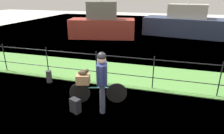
{
  "coord_description": "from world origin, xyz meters",
  "views": [
    {
      "loc": [
        1.38,
        -4.09,
        3.04
      ],
      "look_at": [
        -0.23,
        1.45,
        0.9
      ],
      "focal_mm": 31.85,
      "sensor_mm": 36.0,
      "label": 1
    }
  ],
  "objects_px": {
    "wooden_crate": "(83,79)",
    "bicycle_main": "(97,92)",
    "terrier_dog": "(84,72)",
    "moored_boat_near": "(102,25)",
    "mooring_bollard": "(49,76)",
    "cyclist_person": "(102,77)",
    "moored_boat_mid": "(186,24)",
    "backpack_on_paving": "(75,106)"
  },
  "relations": [
    {
      "from": "wooden_crate",
      "to": "mooring_bollard",
      "type": "xyz_separation_m",
      "value": [
        -1.8,
        0.97,
        -0.53
      ]
    },
    {
      "from": "mooring_bollard",
      "to": "bicycle_main",
      "type": "bearing_deg",
      "value": -21.61
    },
    {
      "from": "bicycle_main",
      "to": "moored_boat_mid",
      "type": "distance_m",
      "value": 11.6
    },
    {
      "from": "moored_boat_near",
      "to": "terrier_dog",
      "type": "bearing_deg",
      "value": -74.42
    },
    {
      "from": "bicycle_main",
      "to": "cyclist_person",
      "type": "relative_size",
      "value": 0.98
    },
    {
      "from": "wooden_crate",
      "to": "moored_boat_mid",
      "type": "relative_size",
      "value": 0.06
    },
    {
      "from": "wooden_crate",
      "to": "moored_boat_mid",
      "type": "xyz_separation_m",
      "value": [
        3.39,
        11.3,
        0.13
      ]
    },
    {
      "from": "terrier_dog",
      "to": "moored_boat_mid",
      "type": "bearing_deg",
      "value": 73.39
    },
    {
      "from": "wooden_crate",
      "to": "backpack_on_paving",
      "type": "relative_size",
      "value": 0.96
    },
    {
      "from": "wooden_crate",
      "to": "moored_boat_near",
      "type": "relative_size",
      "value": 0.08
    },
    {
      "from": "wooden_crate",
      "to": "bicycle_main",
      "type": "bearing_deg",
      "value": 15.79
    },
    {
      "from": "terrier_dog",
      "to": "cyclist_person",
      "type": "relative_size",
      "value": 0.19
    },
    {
      "from": "terrier_dog",
      "to": "moored_boat_mid",
      "type": "xyz_separation_m",
      "value": [
        3.37,
        11.29,
        -0.08
      ]
    },
    {
      "from": "wooden_crate",
      "to": "moored_boat_mid",
      "type": "distance_m",
      "value": 11.8
    },
    {
      "from": "cyclist_person",
      "to": "moored_boat_mid",
      "type": "xyz_separation_m",
      "value": [
        2.72,
        11.58,
        -0.12
      ]
    },
    {
      "from": "cyclist_person",
      "to": "moored_boat_near",
      "type": "height_order",
      "value": "moored_boat_near"
    },
    {
      "from": "mooring_bollard",
      "to": "terrier_dog",
      "type": "bearing_deg",
      "value": -27.92
    },
    {
      "from": "wooden_crate",
      "to": "backpack_on_paving",
      "type": "xyz_separation_m",
      "value": [
        -0.02,
        -0.55,
        -0.55
      ]
    },
    {
      "from": "mooring_bollard",
      "to": "wooden_crate",
      "type": "bearing_deg",
      "value": -28.4
    },
    {
      "from": "mooring_bollard",
      "to": "moored_boat_mid",
      "type": "relative_size",
      "value": 0.07
    },
    {
      "from": "bicycle_main",
      "to": "cyclist_person",
      "type": "distance_m",
      "value": 0.83
    },
    {
      "from": "bicycle_main",
      "to": "backpack_on_paving",
      "type": "height_order",
      "value": "bicycle_main"
    },
    {
      "from": "terrier_dog",
      "to": "moored_boat_near",
      "type": "bearing_deg",
      "value": 105.58
    },
    {
      "from": "moored_boat_near",
      "to": "bicycle_main",
      "type": "bearing_deg",
      "value": -72.1
    },
    {
      "from": "terrier_dog",
      "to": "moored_boat_near",
      "type": "distance_m",
      "value": 9.2
    },
    {
      "from": "terrier_dog",
      "to": "backpack_on_paving",
      "type": "height_order",
      "value": "terrier_dog"
    },
    {
      "from": "bicycle_main",
      "to": "terrier_dog",
      "type": "xyz_separation_m",
      "value": [
        -0.36,
        -0.1,
        0.63
      ]
    },
    {
      "from": "cyclist_person",
      "to": "mooring_bollard",
      "type": "relative_size",
      "value": 3.8
    },
    {
      "from": "terrier_dog",
      "to": "backpack_on_paving",
      "type": "relative_size",
      "value": 0.81
    },
    {
      "from": "cyclist_person",
      "to": "moored_boat_mid",
      "type": "distance_m",
      "value": 11.89
    },
    {
      "from": "wooden_crate",
      "to": "mooring_bollard",
      "type": "relative_size",
      "value": 0.86
    },
    {
      "from": "moored_boat_near",
      "to": "mooring_bollard",
      "type": "bearing_deg",
      "value": -85.29
    },
    {
      "from": "backpack_on_paving",
      "to": "mooring_bollard",
      "type": "bearing_deg",
      "value": -17.39
    },
    {
      "from": "bicycle_main",
      "to": "cyclist_person",
      "type": "bearing_deg",
      "value": -53.25
    },
    {
      "from": "moored_boat_near",
      "to": "wooden_crate",
      "type": "bearing_deg",
      "value": -74.58
    },
    {
      "from": "mooring_bollard",
      "to": "moored_boat_near",
      "type": "relative_size",
      "value": 0.09
    },
    {
      "from": "cyclist_person",
      "to": "wooden_crate",
      "type": "bearing_deg",
      "value": 157.5
    },
    {
      "from": "bicycle_main",
      "to": "cyclist_person",
      "type": "height_order",
      "value": "cyclist_person"
    },
    {
      "from": "terrier_dog",
      "to": "cyclist_person",
      "type": "bearing_deg",
      "value": -23.74
    },
    {
      "from": "mooring_bollard",
      "to": "moored_boat_near",
      "type": "distance_m",
      "value": 7.96
    },
    {
      "from": "bicycle_main",
      "to": "wooden_crate",
      "type": "distance_m",
      "value": 0.58
    },
    {
      "from": "bicycle_main",
      "to": "backpack_on_paving",
      "type": "xyz_separation_m",
      "value": [
        -0.4,
        -0.66,
        -0.13
      ]
    }
  ]
}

